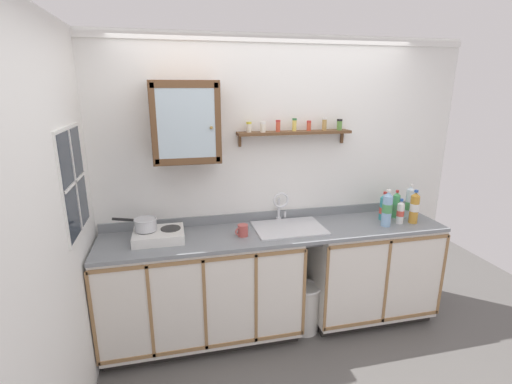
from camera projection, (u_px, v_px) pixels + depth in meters
name	position (u px, v px, depth m)	size (l,w,h in m)	color
floor	(290.00, 360.00, 2.99)	(5.96, 5.96, 0.00)	#565451
back_wall	(268.00, 184.00, 3.32)	(3.56, 0.07, 2.54)	white
side_wall_left	(55.00, 244.00, 2.08)	(0.05, 3.51, 2.54)	white
lower_cabinet_run	(202.00, 291.00, 3.12)	(1.64, 0.57, 0.93)	black
lower_cabinet_run_right	(369.00, 271.00, 3.46)	(1.14, 0.57, 0.93)	black
countertop	(277.00, 232.00, 3.13)	(2.92, 0.59, 0.03)	gray
backsplash	(269.00, 215.00, 3.37)	(2.92, 0.02, 0.08)	gray
sink	(288.00, 230.00, 3.19)	(0.59, 0.48, 0.38)	silver
hot_plate_stove	(159.00, 235.00, 2.93)	(0.39, 0.32, 0.08)	silver
saucepan	(145.00, 224.00, 2.90)	(0.35, 0.21, 0.09)	silver
bottle_water_clear_0	(409.00, 203.00, 3.40)	(0.07, 0.07, 0.32)	silver
bottle_water_blue_1	(387.00, 209.00, 3.19)	(0.08, 0.08, 0.33)	#8CB7E0
bottle_detergent_teal_2	(384.00, 207.00, 3.35)	(0.08, 0.08, 0.26)	teal
bottle_soda_green_3	(396.00, 205.00, 3.41)	(0.06, 0.06, 0.26)	#4CB266
bottle_opaque_white_4	(400.00, 212.00, 3.26)	(0.06, 0.06, 0.23)	white
bottle_juice_amber_5	(414.00, 207.00, 3.27)	(0.08, 0.08, 0.30)	gold
mug	(243.00, 230.00, 3.00)	(0.11, 0.09, 0.10)	#B24C47
wall_cabinet	(186.00, 122.00, 2.86)	(0.52, 0.30, 0.62)	brown
spice_shelf	(295.00, 131.00, 3.15)	(0.99, 0.14, 0.23)	brown
window	(73.00, 182.00, 2.44)	(0.03, 0.59, 0.72)	#262D38
trash_bin	(306.00, 307.00, 3.30)	(0.26, 0.26, 0.44)	silver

